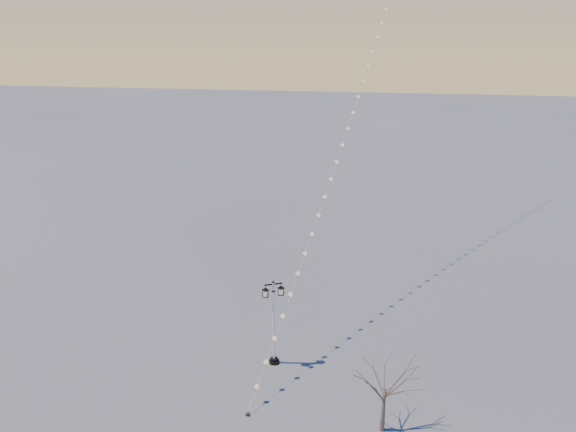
# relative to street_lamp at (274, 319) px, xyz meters

# --- Properties ---
(ground) EXTENTS (300.00, 300.00, 0.00)m
(ground) POSITION_rel_street_lamp_xyz_m (-0.19, -3.51, -3.20)
(ground) COLOR #575757
(ground) RESTS_ON ground
(street_lamp) EXTENTS (1.38, 0.90, 5.78)m
(street_lamp) POSITION_rel_street_lamp_xyz_m (0.00, 0.00, 0.00)
(street_lamp) COLOR black
(street_lamp) RESTS_ON ground
(bare_tree) EXTENTS (2.53, 2.53, 4.19)m
(bare_tree) POSITION_rel_street_lamp_xyz_m (6.72, -4.84, -0.29)
(bare_tree) COLOR brown
(bare_tree) RESTS_ON ground
(kite_train) EXTENTS (10.76, 40.91, 36.54)m
(kite_train) POSITION_rel_street_lamp_xyz_m (4.54, 15.22, 14.97)
(kite_train) COLOR #2B231A
(kite_train) RESTS_ON ground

